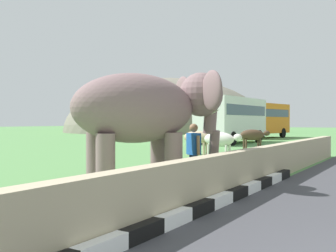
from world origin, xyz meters
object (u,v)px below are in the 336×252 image
bus_orange (260,118)px  elephant (148,111)px  cow_far (253,135)px  bus_white (232,117)px  cow_near (220,140)px  cow_mid (198,138)px  person_handler (194,151)px

bus_orange → elephant: bearing=-166.1°
elephant → cow_far: elephant is taller
elephant → bus_white: (20.77, 6.40, 0.10)m
bus_white → cow_near: bearing=-159.9°
bus_orange → cow_mid: size_ratio=4.61×
person_handler → cow_mid: person_handler is taller
bus_orange → cow_far: bearing=-162.8°
person_handler → bus_orange: size_ratio=0.19×
cow_near → bus_orange: bearing=14.2°
bus_white → cow_far: 7.10m
elephant → cow_near: (8.70, 1.99, -1.11)m
cow_near → cow_mid: same height
person_handler → cow_far: size_ratio=0.98×
bus_white → cow_mid: bus_white is taller
cow_near → cow_far: bearing=5.9°
bus_orange → cow_far: bus_orange is taller
person_handler → bus_orange: (29.90, 8.27, 1.15)m
bus_orange → cow_mid: (-21.21, -3.90, -1.21)m
cow_mid → bus_orange: bearing=10.4°
person_handler → cow_near: 7.78m
elephant → person_handler: size_ratio=2.39×
elephant → cow_mid: (10.05, 3.81, -1.11)m
bus_orange → cow_far: 17.19m
elephant → person_handler: 1.81m
elephant → cow_mid: 10.80m
bus_white → bus_orange: (10.49, 1.31, 0.00)m
elephant → bus_white: 21.73m
elephant → cow_near: elephant is taller
bus_white → cow_near: bus_white is taller
person_handler → bus_white: size_ratio=0.20×
person_handler → bus_orange: bus_orange is taller
cow_mid → cow_far: same height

